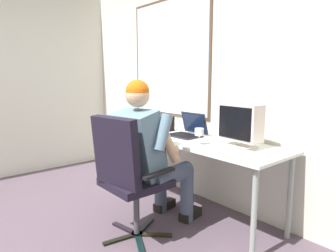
{
  "coord_description": "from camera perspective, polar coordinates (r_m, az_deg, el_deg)",
  "views": [
    {
      "loc": [
        2.02,
        -0.26,
        1.31
      ],
      "look_at": [
        0.09,
        1.39,
        0.9
      ],
      "focal_mm": 32.03,
      "sensor_mm": 36.0,
      "label": 1
    }
  ],
  "objects": [
    {
      "name": "wall_rear",
      "position": [
        3.14,
        8.37,
        8.54
      ],
      "size": [
        4.68,
        0.08,
        2.52
      ],
      "color": "beige",
      "rests_on": "ground"
    },
    {
      "name": "desk",
      "position": [
        2.84,
        5.45,
        -3.95
      ],
      "size": [
        1.74,
        0.63,
        0.74
      ],
      "color": "gray",
      "rests_on": "ground"
    },
    {
      "name": "office_chair",
      "position": [
        2.39,
        -7.93,
        -8.48
      ],
      "size": [
        0.6,
        0.57,
        1.02
      ],
      "color": "black",
      "rests_on": "ground"
    },
    {
      "name": "person_seated",
      "position": [
        2.54,
        -3.51,
        -5.14
      ],
      "size": [
        0.58,
        0.85,
        1.29
      ],
      "color": "#445167",
      "rests_on": "ground"
    },
    {
      "name": "crt_monitor",
      "position": [
        2.53,
        13.6,
        0.5
      ],
      "size": [
        0.38,
        0.21,
        0.36
      ],
      "color": "beige",
      "rests_on": "desk"
    },
    {
      "name": "laptop",
      "position": [
        2.98,
        3.96,
        -0.71
      ],
      "size": [
        0.32,
        0.29,
        0.23
      ],
      "color": "black",
      "rests_on": "desk"
    },
    {
      "name": "wine_glass",
      "position": [
        2.59,
        5.97,
        -1.28
      ],
      "size": [
        0.08,
        0.08,
        0.15
      ],
      "color": "silver",
      "rests_on": "desk"
    },
    {
      "name": "desk_speaker",
      "position": [
        3.23,
        0.17,
        0.46
      ],
      "size": [
        0.09,
        0.1,
        0.16
      ],
      "color": "black",
      "rests_on": "desk"
    }
  ]
}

